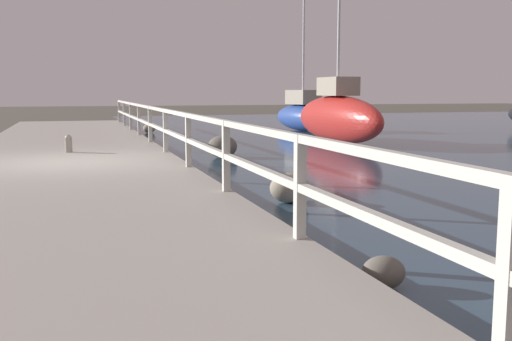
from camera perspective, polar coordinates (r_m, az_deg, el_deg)
name	(u,v)px	position (r m, az deg, el deg)	size (l,w,h in m)	color
ground_plane	(69,176)	(12.86, -17.39, -0.48)	(120.00, 120.00, 0.00)	#4C473D
dock_walkway	(69,169)	(12.84, -17.42, 0.14)	(4.64, 36.00, 0.28)	#9E998E
railing	(176,126)	(12.93, -7.67, 4.22)	(0.10, 32.50, 1.03)	beige
boulder_upstream	(223,147)	(15.64, -3.21, 2.29)	(0.77, 0.69, 0.58)	#666056
boulder_near_dock	(149,128)	(25.34, -10.15, 3.97)	(0.50, 0.45, 0.38)	gray
boulder_far_strip	(384,272)	(5.43, 12.05, -9.47)	(0.39, 0.35, 0.29)	#666056
boulder_water_edge	(289,188)	(9.28, 3.20, -1.67)	(0.62, 0.56, 0.46)	gray
mooring_bollard	(68,143)	(14.88, -17.44, 2.47)	(0.17, 0.17, 0.42)	gray
sailboat_blue	(303,114)	(26.29, 4.49, 5.35)	(1.82, 4.40, 7.19)	#2D4C9E
sailboat_red	(337,117)	(20.25, 7.75, 5.10)	(1.25, 6.00, 6.80)	red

